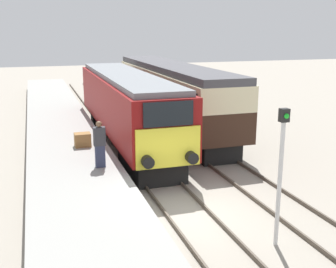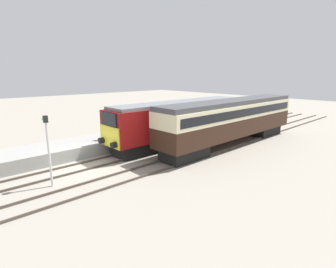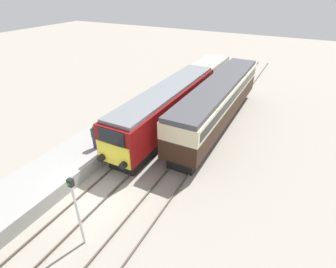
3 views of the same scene
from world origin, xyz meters
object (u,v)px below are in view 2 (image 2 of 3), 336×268
object	(u,v)px
passenger_carriage	(232,118)
person_on_platform	(106,129)
signal_post	(48,145)
luggage_crate	(136,130)
locomotive	(181,120)

from	to	relation	value
passenger_carriage	person_on_platform	bearing A→B (deg)	-122.77
signal_post	luggage_crate	size ratio (longest dim) A/B	5.66
person_on_platform	signal_post	xyz separation A→B (m)	(4.06, -5.77, 0.55)
locomotive	passenger_carriage	size ratio (longest dim) A/B	0.92
signal_post	locomotive	bearing A→B (deg)	98.13
passenger_carriage	signal_post	distance (m)	14.81
passenger_carriage	luggage_crate	bearing A→B (deg)	-135.98
passenger_carriage	luggage_crate	xyz separation A→B (m)	(-6.06, -5.85, -1.15)
person_on_platform	luggage_crate	size ratio (longest dim) A/B	2.53
locomotive	luggage_crate	distance (m)	4.13
passenger_carriage	person_on_platform	size ratio (longest dim) A/B	9.08
passenger_carriage	person_on_platform	world-z (taller)	passenger_carriage
signal_post	luggage_crate	world-z (taller)	signal_post
locomotive	passenger_carriage	distance (m)	4.42
passenger_carriage	luggage_crate	size ratio (longest dim) A/B	23.01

